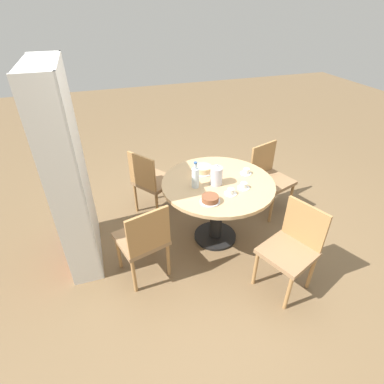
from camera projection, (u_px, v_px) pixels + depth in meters
name	position (u px, v px, depth m)	size (l,w,h in m)	color
ground_plane	(215.00, 237.00, 3.45)	(14.00, 14.00, 0.00)	brown
dining_table	(217.00, 195.00, 3.13)	(1.15, 1.15, 0.74)	black
chair_a	(292.00, 247.00, 2.66)	(0.55, 0.55, 0.85)	#A87A47
chair_b	(269.00, 177.00, 3.68)	(0.53, 0.53, 0.85)	#A87A47
chair_c	(151.00, 180.00, 3.60)	(0.59, 0.59, 0.85)	#A87A47
chair_d	(143.00, 239.00, 2.74)	(0.52, 0.52, 0.85)	#A87A47
bookshelf	(72.00, 178.00, 2.77)	(0.89, 0.28, 1.93)	silver
coffee_pot	(216.00, 175.00, 2.96)	(0.12, 0.12, 0.22)	silver
water_bottle	(195.00, 177.00, 2.91)	(0.07, 0.07, 0.28)	silver
cake_main	(203.00, 169.00, 3.20)	(0.22, 0.22, 0.07)	silver
cake_second	(210.00, 199.00, 2.74)	(0.19, 0.19, 0.06)	silver
cup_a	(246.00, 172.00, 3.18)	(0.12, 0.12, 0.06)	white
cup_b	(244.00, 186.00, 2.94)	(0.12, 0.12, 0.06)	white
cup_c	(231.00, 192.00, 2.85)	(0.12, 0.12, 0.06)	white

